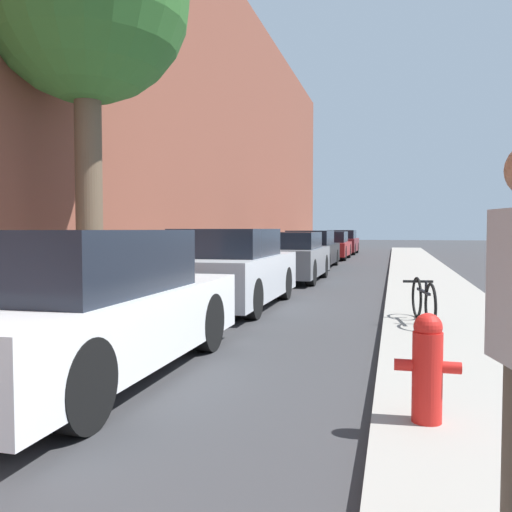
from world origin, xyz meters
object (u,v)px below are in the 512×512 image
parked_car_grey (290,257)px  parked_car_black (311,250)px  street_tree_near (86,2)px  parked_car_silver (230,270)px  parked_car_white (87,308)px  parked_car_maroon (342,243)px  bicycle (423,300)px  parked_car_red (329,246)px  fire_hydrant (427,366)px

parked_car_grey → parked_car_black: size_ratio=0.87×
parked_car_black → street_tree_near: bearing=-98.4°
parked_car_silver → parked_car_black: 10.70m
parked_car_white → parked_car_maroon: (-0.06, 27.40, -0.02)m
parked_car_silver → bicycle: bearing=-25.4°
parked_car_grey → bicycle: bearing=-64.7°
parked_car_silver → parked_car_black: bearing=90.3°
parked_car_black → parked_car_red: bearing=90.1°
parked_car_silver → street_tree_near: 5.11m
parked_car_grey → street_tree_near: (-2.03, -7.00, 4.46)m
parked_car_red → parked_car_maroon: bearing=89.2°
parked_car_grey → fire_hydrant: (3.08, -11.11, -0.16)m
parked_car_silver → fire_hydrant: parked_car_silver is taller
parked_car_maroon → fire_hydrant: bearing=-83.5°
parked_car_white → parked_car_grey: 10.31m
parked_car_white → parked_car_black: parked_car_white is taller
parked_car_silver → parked_car_maroon: size_ratio=1.00×
street_tree_near → fire_hydrant: size_ratio=8.84×
parked_car_silver → parked_car_maroon: (0.01, 22.39, -0.03)m
parked_car_black → parked_car_maroon: bearing=89.6°
parked_car_silver → bicycle: (3.39, -1.61, -0.26)m
parked_car_white → bicycle: size_ratio=2.90×
parked_car_red → parked_car_maroon: (0.08, 5.70, 0.02)m
parked_car_white → parked_car_red: size_ratio=1.03×
fire_hydrant → bicycle: fire_hydrant is taller
parked_car_silver → street_tree_near: bearing=-138.0°
bicycle → parked_car_silver: bearing=145.3°
parked_car_white → parked_car_black: (-0.14, 15.71, -0.02)m
parked_car_black → fire_hydrant: size_ratio=6.03×
parked_car_grey → parked_car_red: 11.39m
fire_hydrant → parked_car_silver: bearing=118.9°
parked_car_white → fire_hydrant: size_ratio=5.71×
parked_car_grey → bicycle: 7.64m
parked_car_red → street_tree_near: bearing=-95.7°
parked_car_silver → parked_car_maroon: parked_car_silver is taller
street_tree_near → bicycle: street_tree_near is taller
parked_car_black → fire_hydrant: (3.27, -16.51, -0.16)m
parked_car_white → fire_hydrant: parked_car_white is taller
bicycle → fire_hydrant: bearing=-101.8°
parked_car_red → fire_hydrant: size_ratio=5.55×
parked_car_maroon → parked_car_black: bearing=-90.4°
parked_car_silver → parked_car_grey: parked_car_silver is taller
parked_car_maroon → bicycle: (3.38, -24.00, -0.23)m
parked_car_silver → parked_car_grey: 5.30m
parked_car_maroon → bicycle: size_ratio=2.81×
street_tree_near → parked_car_white: bearing=-59.2°
parked_car_red → bicycle: 18.62m
parked_car_grey → fire_hydrant: parked_car_grey is taller
parked_car_silver → street_tree_near: (-1.89, -1.70, 4.43)m
parked_car_grey → parked_car_maroon: size_ratio=0.95×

